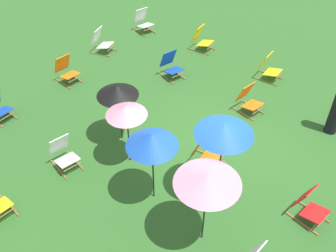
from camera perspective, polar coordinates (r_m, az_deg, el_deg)
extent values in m
plane|color=#2D6026|center=(9.37, 5.83, -5.27)|extent=(40.00, 40.00, 0.00)
cube|color=olive|center=(12.16, -15.08, 5.98)|extent=(0.10, 0.76, 0.04)
cube|color=olive|center=(12.35, -13.44, 6.89)|extent=(0.10, 0.76, 0.04)
cube|color=orange|center=(12.04, -14.17, 7.24)|extent=(0.51, 0.47, 0.13)
cube|color=orange|center=(12.11, -15.23, 8.84)|extent=(0.50, 0.28, 0.57)
cylinder|color=olive|center=(11.94, -13.54, 6.62)|extent=(0.44, 0.06, 0.03)
cube|color=olive|center=(8.65, 18.96, -13.34)|extent=(0.15, 0.76, 0.04)
cube|color=olive|center=(8.92, 20.46, -11.62)|extent=(0.15, 0.76, 0.04)
cube|color=red|center=(8.57, 20.67, -11.81)|extent=(0.54, 0.50, 0.13)
cube|color=red|center=(8.42, 19.39, -9.58)|extent=(0.51, 0.32, 0.57)
cylinder|color=olive|center=(8.60, 21.71, -12.79)|extent=(0.44, 0.09, 0.03)
cube|color=olive|center=(9.21, 5.07, -6.09)|extent=(0.10, 0.76, 0.04)
cube|color=olive|center=(9.48, 6.36, -4.44)|extent=(0.10, 0.76, 0.04)
cube|color=orange|center=(9.14, 6.38, -4.41)|extent=(0.52, 0.47, 0.13)
cube|color=orange|center=(9.03, 4.83, -2.44)|extent=(0.50, 0.29, 0.57)
cylinder|color=olive|center=(9.13, 7.46, -5.19)|extent=(0.44, 0.07, 0.03)
cube|color=olive|center=(9.13, -22.20, -10.70)|extent=(0.11, 0.76, 0.04)
cylinder|color=olive|center=(8.76, -22.77, -11.85)|extent=(0.44, 0.07, 0.03)
cube|color=olive|center=(12.21, 14.02, 6.35)|extent=(0.07, 0.76, 0.04)
cube|color=olive|center=(12.56, 14.85, 7.26)|extent=(0.07, 0.76, 0.04)
cube|color=yellow|center=(12.22, 15.06, 7.62)|extent=(0.50, 0.45, 0.13)
cube|color=yellow|center=(12.16, 14.00, 9.21)|extent=(0.49, 0.27, 0.57)
cylinder|color=olive|center=(12.21, 15.86, 7.01)|extent=(0.44, 0.05, 0.03)
cube|color=olive|center=(13.36, -9.91, 10.27)|extent=(0.23, 0.74, 0.04)
cube|color=olive|center=(13.68, -8.97, 11.17)|extent=(0.23, 0.74, 0.04)
cube|color=white|center=(13.35, -9.18, 11.59)|extent=(0.58, 0.54, 0.13)
cube|color=white|center=(13.36, -10.45, 12.83)|extent=(0.53, 0.36, 0.57)
cylinder|color=olive|center=(13.29, -8.38, 11.19)|extent=(0.43, 0.14, 0.03)
cube|color=olive|center=(11.49, -22.23, 1.73)|extent=(0.04, 0.76, 0.04)
cube|color=#1947B7|center=(11.20, -23.16, 1.95)|extent=(0.48, 0.43, 0.13)
cylinder|color=olive|center=(11.09, -22.50, 1.28)|extent=(0.44, 0.03, 0.03)
cube|color=olive|center=(9.48, -15.71, -6.15)|extent=(0.20, 0.75, 0.04)
cube|color=olive|center=(9.59, -13.42, -4.96)|extent=(0.20, 0.75, 0.04)
cube|color=white|center=(9.29, -14.52, -4.84)|extent=(0.56, 0.52, 0.13)
cube|color=white|center=(9.30, -15.69, -2.60)|extent=(0.52, 0.34, 0.57)
cylinder|color=olive|center=(9.20, -13.85, -5.84)|extent=(0.44, 0.12, 0.03)
cube|color=olive|center=(13.36, 4.53, 10.77)|extent=(0.10, 0.76, 0.04)
cube|color=olive|center=(13.69, 5.46, 11.54)|extent=(0.10, 0.76, 0.04)
cube|color=yellow|center=(13.36, 5.45, 11.97)|extent=(0.51, 0.47, 0.13)
cube|color=yellow|center=(13.35, 4.37, 13.38)|extent=(0.50, 0.29, 0.57)
cylinder|color=olive|center=(13.32, 6.20, 11.47)|extent=(0.44, 0.07, 0.03)
cube|color=olive|center=(11.99, -0.28, 7.01)|extent=(0.24, 0.74, 0.04)
cube|color=olive|center=(12.21, 1.41, 7.69)|extent=(0.24, 0.74, 0.04)
cube|color=#1947B7|center=(11.89, 0.87, 8.14)|extent=(0.58, 0.55, 0.13)
cube|color=#1947B7|center=(11.95, 0.01, 9.90)|extent=(0.53, 0.37, 0.57)
cylinder|color=olive|center=(11.80, 1.46, 7.43)|extent=(0.43, 0.15, 0.03)
cube|color=olive|center=(10.81, 10.91, 1.74)|extent=(0.18, 0.75, 0.04)
cube|color=olive|center=(11.10, 12.37, 2.69)|extent=(0.18, 0.75, 0.04)
cube|color=orange|center=(10.75, 12.24, 3.01)|extent=(0.55, 0.51, 0.13)
cube|color=orange|center=(10.72, 11.22, 4.94)|extent=(0.52, 0.33, 0.57)
cylinder|color=olive|center=(10.71, 13.01, 2.21)|extent=(0.44, 0.11, 0.03)
cube|color=olive|center=(14.54, -4.23, 13.50)|extent=(0.24, 0.74, 0.04)
cube|color=olive|center=(14.76, -2.76, 14.00)|extent=(0.24, 0.74, 0.04)
cube|color=white|center=(14.46, -3.30, 14.49)|extent=(0.58, 0.55, 0.13)
cube|color=white|center=(14.56, -4.03, 15.89)|extent=(0.53, 0.37, 0.57)
cylinder|color=olive|center=(14.34, -2.83, 13.96)|extent=(0.43, 0.15, 0.03)
cylinder|color=black|center=(7.98, -2.22, -6.14)|extent=(0.03, 0.03, 1.79)
cone|color=#194CB2|center=(7.43, -2.37, -2.07)|extent=(1.04, 1.04, 0.28)
cylinder|color=black|center=(7.33, 5.39, -12.00)|extent=(0.03, 0.03, 1.82)
cone|color=pink|center=(6.69, 5.83, -7.75)|extent=(1.19, 1.19, 0.21)
cylinder|color=black|center=(8.86, -5.82, -1.29)|extent=(0.03, 0.03, 1.61)
cone|color=pink|center=(8.40, -6.14, 2.29)|extent=(0.91, 0.91, 0.24)
cylinder|color=black|center=(8.03, 7.65, -5.19)|extent=(0.03, 0.03, 1.99)
cone|color=#194CB2|center=(7.42, 8.25, -0.43)|extent=(1.16, 1.16, 0.25)
cylinder|color=black|center=(9.46, -7.08, 1.82)|extent=(0.03, 0.03, 1.61)
cone|color=black|center=(9.04, -7.44, 5.22)|extent=(0.99, 0.99, 0.28)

